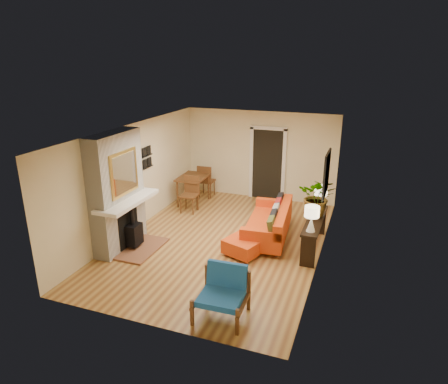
{
  "coord_description": "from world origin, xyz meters",
  "views": [
    {
      "loc": [
        2.98,
        -7.87,
        4.14
      ],
      "look_at": [
        0.0,
        0.2,
        1.15
      ],
      "focal_mm": 32.0,
      "sensor_mm": 36.0,
      "label": 1
    }
  ],
  "objects_px": {
    "blue_chair": "(223,290)",
    "lamp_far": "(321,194)",
    "houseplant": "(318,197)",
    "ottoman": "(244,246)",
    "sofa": "(271,223)",
    "console_table": "(315,225)",
    "lamp_near": "(312,216)",
    "dining_table": "(196,182)"
  },
  "relations": [
    {
      "from": "sofa",
      "to": "houseplant",
      "type": "bearing_deg",
      "value": -1.97
    },
    {
      "from": "ottoman",
      "to": "houseplant",
      "type": "relative_size",
      "value": 1.02
    },
    {
      "from": "console_table",
      "to": "lamp_near",
      "type": "height_order",
      "value": "lamp_near"
    },
    {
      "from": "sofa",
      "to": "lamp_near",
      "type": "height_order",
      "value": "lamp_near"
    },
    {
      "from": "console_table",
      "to": "ottoman",
      "type": "bearing_deg",
      "value": -150.61
    },
    {
      "from": "blue_chair",
      "to": "console_table",
      "type": "relative_size",
      "value": 0.46
    },
    {
      "from": "sofa",
      "to": "console_table",
      "type": "xyz_separation_m",
      "value": [
        1.03,
        -0.25,
        0.21
      ]
    },
    {
      "from": "lamp_near",
      "to": "lamp_far",
      "type": "distance_m",
      "value": 1.39
    },
    {
      "from": "sofa",
      "to": "console_table",
      "type": "distance_m",
      "value": 1.08
    },
    {
      "from": "lamp_far",
      "to": "houseplant",
      "type": "height_order",
      "value": "houseplant"
    },
    {
      "from": "console_table",
      "to": "lamp_far",
      "type": "bearing_deg",
      "value": 90.0
    },
    {
      "from": "dining_table",
      "to": "lamp_near",
      "type": "relative_size",
      "value": 3.41
    },
    {
      "from": "ottoman",
      "to": "console_table",
      "type": "bearing_deg",
      "value": 29.39
    },
    {
      "from": "sofa",
      "to": "lamp_far",
      "type": "distance_m",
      "value": 1.33
    },
    {
      "from": "dining_table",
      "to": "lamp_far",
      "type": "bearing_deg",
      "value": -15.81
    },
    {
      "from": "houseplant",
      "to": "ottoman",
      "type": "bearing_deg",
      "value": -144.02
    },
    {
      "from": "ottoman",
      "to": "dining_table",
      "type": "height_order",
      "value": "dining_table"
    },
    {
      "from": "ottoman",
      "to": "dining_table",
      "type": "bearing_deg",
      "value": 131.82
    },
    {
      "from": "console_table",
      "to": "lamp_near",
      "type": "bearing_deg",
      "value": -90.0
    },
    {
      "from": "dining_table",
      "to": "ottoman",
      "type": "bearing_deg",
      "value": -48.18
    },
    {
      "from": "console_table",
      "to": "lamp_far",
      "type": "height_order",
      "value": "lamp_far"
    },
    {
      "from": "ottoman",
      "to": "houseplant",
      "type": "bearing_deg",
      "value": 35.98
    },
    {
      "from": "ottoman",
      "to": "console_table",
      "type": "height_order",
      "value": "console_table"
    },
    {
      "from": "houseplant",
      "to": "console_table",
      "type": "bearing_deg",
      "value": -87.37
    },
    {
      "from": "sofa",
      "to": "blue_chair",
      "type": "xyz_separation_m",
      "value": [
        -0.04,
        -3.14,
        0.09
      ]
    },
    {
      "from": "blue_chair",
      "to": "houseplant",
      "type": "xyz_separation_m",
      "value": [
        1.06,
        3.1,
        0.71
      ]
    },
    {
      "from": "lamp_near",
      "to": "lamp_far",
      "type": "height_order",
      "value": "same"
    },
    {
      "from": "sofa",
      "to": "dining_table",
      "type": "relative_size",
      "value": 1.19
    },
    {
      "from": "dining_table",
      "to": "houseplant",
      "type": "height_order",
      "value": "houseplant"
    },
    {
      "from": "blue_chair",
      "to": "lamp_far",
      "type": "bearing_deg",
      "value": 73.46
    },
    {
      "from": "console_table",
      "to": "houseplant",
      "type": "relative_size",
      "value": 2.08
    },
    {
      "from": "houseplant",
      "to": "dining_table",
      "type": "bearing_deg",
      "value": 157.14
    },
    {
      "from": "sofa",
      "to": "houseplant",
      "type": "xyz_separation_m",
      "value": [
        1.02,
        -0.04,
        0.8
      ]
    },
    {
      "from": "blue_chair",
      "to": "houseplant",
      "type": "height_order",
      "value": "houseplant"
    },
    {
      "from": "blue_chair",
      "to": "console_table",
      "type": "height_order",
      "value": "blue_chair"
    },
    {
      "from": "console_table",
      "to": "sofa",
      "type": "bearing_deg",
      "value": 166.22
    },
    {
      "from": "dining_table",
      "to": "houseplant",
      "type": "xyz_separation_m",
      "value": [
        3.63,
        -1.53,
        0.52
      ]
    },
    {
      "from": "sofa",
      "to": "lamp_far",
      "type": "height_order",
      "value": "lamp_far"
    },
    {
      "from": "blue_chair",
      "to": "console_table",
      "type": "xyz_separation_m",
      "value": [
        1.07,
        2.88,
        0.12
      ]
    },
    {
      "from": "sofa",
      "to": "ottoman",
      "type": "distance_m",
      "value": 1.1
    },
    {
      "from": "blue_chair",
      "to": "lamp_near",
      "type": "height_order",
      "value": "lamp_near"
    },
    {
      "from": "ottoman",
      "to": "sofa",
      "type": "bearing_deg",
      "value": 71.19
    }
  ]
}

